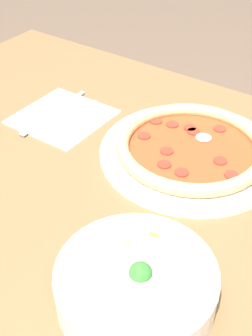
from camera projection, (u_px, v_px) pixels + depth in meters
dining_table at (141, 228)px, 0.90m from camera, size 1.38×0.87×0.76m
pizza at (191, 149)px, 0.91m from camera, size 0.36×0.36×0.04m
bowl at (136, 283)px, 0.63m from camera, size 0.22×0.22×0.08m
napkin at (62, 117)px, 1.03m from camera, size 0.19×0.19×0.00m
fork at (73, 119)px, 1.02m from camera, size 0.02×0.18×0.00m
knife at (57, 110)px, 1.05m from camera, size 0.02×0.22×0.01m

